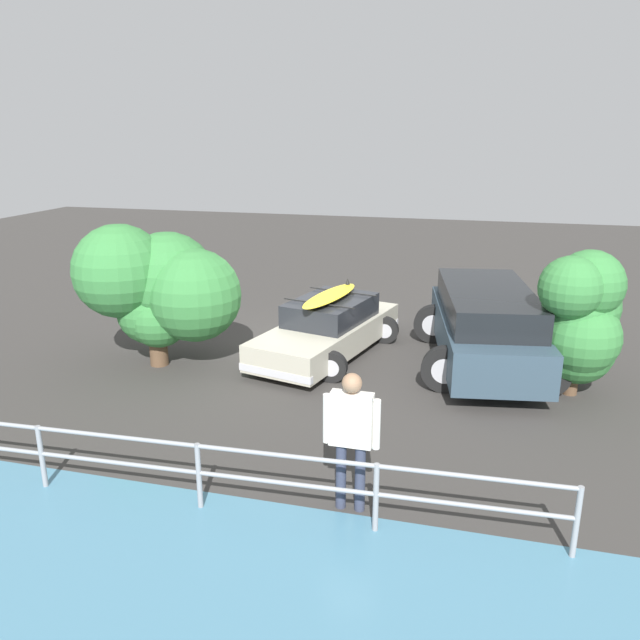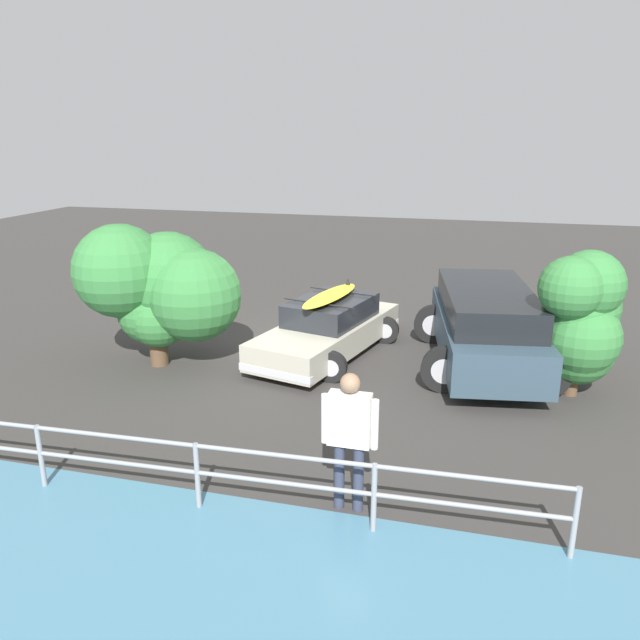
% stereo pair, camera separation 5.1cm
% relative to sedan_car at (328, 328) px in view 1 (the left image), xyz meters
% --- Properties ---
extents(ground_plane, '(44.00, 44.00, 0.02)m').
position_rel_sedan_car_xyz_m(ground_plane, '(0.61, -0.21, -0.59)').
color(ground_plane, '#383533').
rests_on(ground_plane, ground).
extents(sedan_car, '(2.79, 4.49, 1.48)m').
position_rel_sedan_car_xyz_m(sedan_car, '(0.00, 0.00, 0.00)').
color(sedan_car, '#B7B29E').
rests_on(sedan_car, ground).
extents(suv_car, '(3.11, 5.01, 1.64)m').
position_rel_sedan_car_xyz_m(suv_car, '(-3.24, -0.11, 0.30)').
color(suv_car, '#334756').
rests_on(suv_car, ground).
extents(person_bystander, '(0.72, 0.25, 1.85)m').
position_rel_sedan_car_xyz_m(person_bystander, '(-1.66, 5.54, 0.54)').
color(person_bystander, '#33384C').
rests_on(person_bystander, ground).
extents(railing_fence, '(9.08, 0.40, 0.90)m').
position_rel_sedan_car_xyz_m(railing_fence, '(0.20, 5.99, 0.04)').
color(railing_fence, gray).
rests_on(railing_fence, ground).
extents(bush_near_left, '(3.32, 2.45, 2.90)m').
position_rel_sedan_car_xyz_m(bush_near_left, '(3.16, 1.35, 1.02)').
color(bush_near_left, brown).
rests_on(bush_near_left, ground).
extents(bush_near_right, '(1.54, 1.78, 2.68)m').
position_rel_sedan_car_xyz_m(bush_near_right, '(-4.84, 0.92, 0.85)').
color(bush_near_right, brown).
rests_on(bush_near_right, ground).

